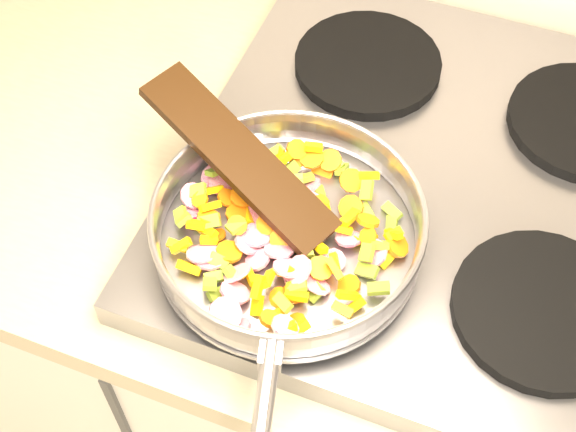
% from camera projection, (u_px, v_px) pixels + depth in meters
% --- Properties ---
extents(cooktop, '(0.60, 0.60, 0.04)m').
position_uv_depth(cooktop, '(442.00, 188.00, 0.96)').
color(cooktop, '#939399').
rests_on(cooktop, counter_top).
extents(grate_fl, '(0.19, 0.19, 0.02)m').
position_uv_depth(grate_fl, '(290.00, 229.00, 0.89)').
color(grate_fl, black).
rests_on(grate_fl, cooktop).
extents(grate_fr, '(0.19, 0.19, 0.02)m').
position_uv_depth(grate_fr, '(543.00, 310.00, 0.83)').
color(grate_fr, black).
rests_on(grate_fr, cooktop).
extents(grate_bl, '(0.19, 0.19, 0.02)m').
position_uv_depth(grate_bl, '(368.00, 64.00, 1.04)').
color(grate_bl, black).
rests_on(grate_bl, cooktop).
extents(saute_pan, '(0.33, 0.49, 0.06)m').
position_uv_depth(saute_pan, '(288.00, 228.00, 0.84)').
color(saute_pan, '#9E9EA5').
rests_on(saute_pan, grate_fl).
extents(vegetable_heap, '(0.26, 0.26, 0.05)m').
position_uv_depth(vegetable_heap, '(282.00, 232.00, 0.85)').
color(vegetable_heap, orange).
rests_on(vegetable_heap, saute_pan).
extents(wooden_spatula, '(0.25, 0.15, 0.08)m').
position_uv_depth(wooden_spatula, '(239.00, 157.00, 0.86)').
color(wooden_spatula, black).
rests_on(wooden_spatula, saute_pan).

